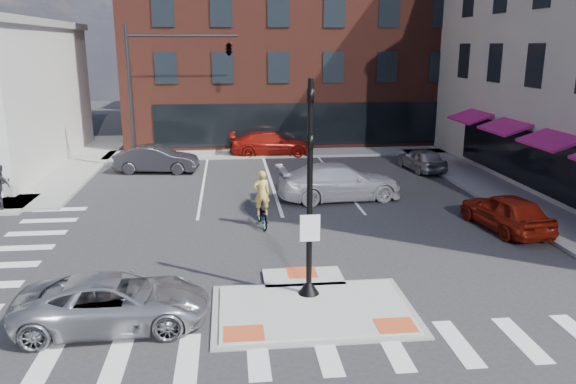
{
  "coord_description": "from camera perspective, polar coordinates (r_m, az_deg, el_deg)",
  "views": [
    {
      "loc": [
        -2.13,
        -14.08,
        6.93
      ],
      "look_at": [
        -0.15,
        4.57,
        2.0
      ],
      "focal_mm": 35.0,
      "sensor_mm": 36.0,
      "label": 1
    }
  ],
  "objects": [
    {
      "name": "mast_arm_signal",
      "position": [
        32.12,
        -8.71,
        13.28
      ],
      "size": [
        6.1,
        2.24,
        8.0
      ],
      "color": "black",
      "rests_on": "ground"
    },
    {
      "name": "white_pickup",
      "position": [
        25.89,
        5.24,
        1.04
      ],
      "size": [
        5.94,
        2.93,
        1.66
      ],
      "primitive_type": "imported",
      "rotation": [
        0.0,
        0.0,
        1.68
      ],
      "color": "silver",
      "rests_on": "ground"
    },
    {
      "name": "refuge_island",
      "position": [
        15.59,
        2.46,
        -11.48
      ],
      "size": [
        5.4,
        4.65,
        0.13
      ],
      "color": "gray",
      "rests_on": "ground"
    },
    {
      "name": "bg_car_red",
      "position": [
        36.21,
        -1.76,
        4.92
      ],
      "size": [
        5.28,
        2.19,
        1.53
      ],
      "primitive_type": "imported",
      "rotation": [
        0.0,
        0.0,
        1.56
      ],
      "color": "#9C160E",
      "rests_on": "ground"
    },
    {
      "name": "ground",
      "position": [
        15.84,
        2.32,
        -11.23
      ],
      "size": [
        120.0,
        120.0,
        0.0
      ],
      "primitive_type": "plane",
      "color": "#28282B",
      "rests_on": "ground"
    },
    {
      "name": "red_sedan",
      "position": [
        23.08,
        21.27,
        -1.89
      ],
      "size": [
        2.3,
        4.49,
        1.46
      ],
      "primitive_type": "imported",
      "rotation": [
        0.0,
        0.0,
        3.28
      ],
      "color": "maroon",
      "rests_on": "ground"
    },
    {
      "name": "silver_suv",
      "position": [
        15.04,
        -17.26,
        -10.61
      ],
      "size": [
        4.88,
        2.42,
        1.33
      ],
      "primitive_type": "imported",
      "rotation": [
        0.0,
        0.0,
        1.62
      ],
      "color": "#9EA0A5",
      "rests_on": "ground"
    },
    {
      "name": "building_far_right",
      "position": [
        68.99,
        3.31,
        13.94
      ],
      "size": [
        12.0,
        12.0,
        12.0
      ],
      "primitive_type": "cube",
      "color": "brown",
      "rests_on": "ground"
    },
    {
      "name": "bg_car_silver",
      "position": [
        32.65,
        13.41,
        3.25
      ],
      "size": [
        2.04,
        4.02,
        1.31
      ],
      "primitive_type": "imported",
      "rotation": [
        0.0,
        0.0,
        3.27
      ],
      "color": "#9EA1A5",
      "rests_on": "ground"
    },
    {
      "name": "bg_car_dark",
      "position": [
        32.17,
        -13.2,
        3.26
      ],
      "size": [
        4.71,
        2.15,
        1.5
      ],
      "primitive_type": "imported",
      "rotation": [
        0.0,
        0.0,
        1.44
      ],
      "color": "#26262B",
      "rests_on": "ground"
    },
    {
      "name": "building_n",
      "position": [
        46.37,
        0.29,
        15.81
      ],
      "size": [
        24.4,
        18.4,
        15.5
      ],
      "color": "#522219",
      "rests_on": "ground"
    },
    {
      "name": "sidewalk_e",
      "position": [
        28.18,
        21.46,
        -0.39
      ],
      "size": [
        3.0,
        24.0,
        0.15
      ],
      "primitive_type": "cube",
      "color": "gray",
      "rests_on": "ground"
    },
    {
      "name": "building_far_left",
      "position": [
        66.14,
        -7.9,
        12.93
      ],
      "size": [
        10.0,
        12.0,
        10.0
      ],
      "primitive_type": "cube",
      "color": "slate",
      "rests_on": "ground"
    },
    {
      "name": "signal_pole",
      "position": [
        15.33,
        2.19,
        -2.65
      ],
      "size": [
        0.6,
        0.6,
        5.98
      ],
      "color": "black",
      "rests_on": "refuge_island"
    },
    {
      "name": "pedestrian_a",
      "position": [
        28.7,
        -27.05,
        0.99
      ],
      "size": [
        0.8,
        0.65,
        1.53
      ],
      "primitive_type": "imported",
      "rotation": [
        0.0,
        0.0,
        -0.1
      ],
      "color": "black",
      "rests_on": "sidewalk_nw"
    },
    {
      "name": "sidewalk_n",
      "position": [
        37.08,
        1.99,
        4.07
      ],
      "size": [
        26.0,
        3.0,
        0.15
      ],
      "primitive_type": "cube",
      "color": "gray",
      "rests_on": "ground"
    },
    {
      "name": "cyclist",
      "position": [
        22.0,
        -2.67,
        -1.6
      ],
      "size": [
        0.83,
        1.83,
        2.23
      ],
      "rotation": [
        0.0,
        0.0,
        3.26
      ],
      "color": "#3F3F44",
      "rests_on": "ground"
    }
  ]
}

